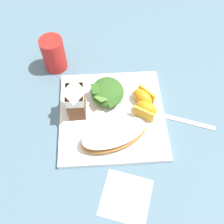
{
  "coord_description": "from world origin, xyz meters",
  "views": [
    {
      "loc": [
        -0.36,
        0.02,
        0.63
      ],
      "look_at": [
        0.0,
        0.0,
        0.03
      ],
      "focal_mm": 42.5,
      "sensor_mm": 36.0,
      "label": 1
    }
  ],
  "objects_px": {
    "cheesy_pizza_bread": "(113,135)",
    "orange_wedge_front": "(146,110)",
    "drinking_red_cup": "(54,54)",
    "metal_fork": "(175,118)",
    "white_plate": "(112,115)",
    "milk_carton": "(75,99)",
    "green_salad_pile": "(107,92)",
    "paper_napkin": "(126,197)",
    "orange_wedge_middle": "(143,97)"
  },
  "relations": [
    {
      "from": "milk_carton",
      "to": "orange_wedge_front",
      "type": "height_order",
      "value": "milk_carton"
    },
    {
      "from": "orange_wedge_front",
      "to": "metal_fork",
      "type": "relative_size",
      "value": 0.38
    },
    {
      "from": "drinking_red_cup",
      "to": "orange_wedge_middle",
      "type": "bearing_deg",
      "value": -122.14
    },
    {
      "from": "milk_carton",
      "to": "drinking_red_cup",
      "type": "height_order",
      "value": "milk_carton"
    },
    {
      "from": "drinking_red_cup",
      "to": "milk_carton",
      "type": "bearing_deg",
      "value": -159.2
    },
    {
      "from": "paper_napkin",
      "to": "green_salad_pile",
      "type": "bearing_deg",
      "value": 5.74
    },
    {
      "from": "green_salad_pile",
      "to": "metal_fork",
      "type": "bearing_deg",
      "value": -112.94
    },
    {
      "from": "orange_wedge_front",
      "to": "orange_wedge_middle",
      "type": "relative_size",
      "value": 1.02
    },
    {
      "from": "cheesy_pizza_bread",
      "to": "paper_napkin",
      "type": "bearing_deg",
      "value": -171.91
    },
    {
      "from": "orange_wedge_middle",
      "to": "orange_wedge_front",
      "type": "bearing_deg",
      "value": -176.35
    },
    {
      "from": "green_salad_pile",
      "to": "metal_fork",
      "type": "xyz_separation_m",
      "value": [
        -0.08,
        -0.18,
        -0.03
      ]
    },
    {
      "from": "white_plate",
      "to": "metal_fork",
      "type": "bearing_deg",
      "value": -95.6
    },
    {
      "from": "cheesy_pizza_bread",
      "to": "metal_fork",
      "type": "relative_size",
      "value": 1.02
    },
    {
      "from": "green_salad_pile",
      "to": "milk_carton",
      "type": "xyz_separation_m",
      "value": [
        -0.04,
        0.08,
        0.04
      ]
    },
    {
      "from": "orange_wedge_front",
      "to": "metal_fork",
      "type": "xyz_separation_m",
      "value": [
        -0.01,
        -0.08,
        -0.03
      ]
    },
    {
      "from": "orange_wedge_front",
      "to": "white_plate",
      "type": "bearing_deg",
      "value": 87.29
    },
    {
      "from": "green_salad_pile",
      "to": "drinking_red_cup",
      "type": "relative_size",
      "value": 1.0
    },
    {
      "from": "white_plate",
      "to": "orange_wedge_front",
      "type": "xyz_separation_m",
      "value": [
        -0.0,
        -0.09,
        0.03
      ]
    },
    {
      "from": "cheesy_pizza_bread",
      "to": "orange_wedge_front",
      "type": "relative_size",
      "value": 2.66
    },
    {
      "from": "orange_wedge_front",
      "to": "drinking_red_cup",
      "type": "distance_m",
      "value": 0.32
    },
    {
      "from": "white_plate",
      "to": "green_salad_pile",
      "type": "height_order",
      "value": "green_salad_pile"
    },
    {
      "from": "cheesy_pizza_bread",
      "to": "metal_fork",
      "type": "bearing_deg",
      "value": -71.72
    },
    {
      "from": "drinking_red_cup",
      "to": "green_salad_pile",
      "type": "bearing_deg",
      "value": -131.44
    },
    {
      "from": "milk_carton",
      "to": "orange_wedge_front",
      "type": "distance_m",
      "value": 0.19
    },
    {
      "from": "milk_carton",
      "to": "drinking_red_cup",
      "type": "distance_m",
      "value": 0.19
    },
    {
      "from": "white_plate",
      "to": "cheesy_pizza_bread",
      "type": "distance_m",
      "value": 0.08
    },
    {
      "from": "orange_wedge_middle",
      "to": "drinking_red_cup",
      "type": "distance_m",
      "value": 0.29
    },
    {
      "from": "green_salad_pile",
      "to": "orange_wedge_middle",
      "type": "distance_m",
      "value": 0.1
    },
    {
      "from": "milk_carton",
      "to": "cheesy_pizza_bread",
      "type": "bearing_deg",
      "value": -134.07
    },
    {
      "from": "white_plate",
      "to": "metal_fork",
      "type": "xyz_separation_m",
      "value": [
        -0.02,
        -0.17,
        -0.01
      ]
    },
    {
      "from": "white_plate",
      "to": "paper_napkin",
      "type": "height_order",
      "value": "white_plate"
    },
    {
      "from": "cheesy_pizza_bread",
      "to": "white_plate",
      "type": "bearing_deg",
      "value": -1.31
    },
    {
      "from": "orange_wedge_middle",
      "to": "paper_napkin",
      "type": "height_order",
      "value": "orange_wedge_middle"
    },
    {
      "from": "orange_wedge_front",
      "to": "orange_wedge_middle",
      "type": "height_order",
      "value": "same"
    },
    {
      "from": "paper_napkin",
      "to": "cheesy_pizza_bread",
      "type": "bearing_deg",
      "value": 8.09
    },
    {
      "from": "orange_wedge_front",
      "to": "green_salad_pile",
      "type": "bearing_deg",
      "value": 57.28
    },
    {
      "from": "white_plate",
      "to": "drinking_red_cup",
      "type": "height_order",
      "value": "drinking_red_cup"
    },
    {
      "from": "milk_carton",
      "to": "drinking_red_cup",
      "type": "xyz_separation_m",
      "value": [
        0.18,
        0.07,
        -0.02
      ]
    },
    {
      "from": "cheesy_pizza_bread",
      "to": "metal_fork",
      "type": "xyz_separation_m",
      "value": [
        0.06,
        -0.17,
        -0.03
      ]
    },
    {
      "from": "green_salad_pile",
      "to": "orange_wedge_middle",
      "type": "xyz_separation_m",
      "value": [
        -0.02,
        -0.1,
        -0.0
      ]
    },
    {
      "from": "white_plate",
      "to": "drinking_red_cup",
      "type": "bearing_deg",
      "value": 39.73
    },
    {
      "from": "cheesy_pizza_bread",
      "to": "green_salad_pile",
      "type": "height_order",
      "value": "green_salad_pile"
    },
    {
      "from": "green_salad_pile",
      "to": "cheesy_pizza_bread",
      "type": "bearing_deg",
      "value": -176.86
    },
    {
      "from": "orange_wedge_front",
      "to": "metal_fork",
      "type": "distance_m",
      "value": 0.09
    },
    {
      "from": "orange_wedge_middle",
      "to": "paper_napkin",
      "type": "xyz_separation_m",
      "value": [
        -0.25,
        0.07,
        -0.03
      ]
    },
    {
      "from": "green_salad_pile",
      "to": "paper_napkin",
      "type": "distance_m",
      "value": 0.28
    },
    {
      "from": "white_plate",
      "to": "drinking_red_cup",
      "type": "distance_m",
      "value": 0.25
    },
    {
      "from": "white_plate",
      "to": "orange_wedge_front",
      "type": "height_order",
      "value": "orange_wedge_front"
    },
    {
      "from": "white_plate",
      "to": "cheesy_pizza_bread",
      "type": "relative_size",
      "value": 1.51
    },
    {
      "from": "white_plate",
      "to": "orange_wedge_middle",
      "type": "distance_m",
      "value": 0.1
    }
  ]
}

